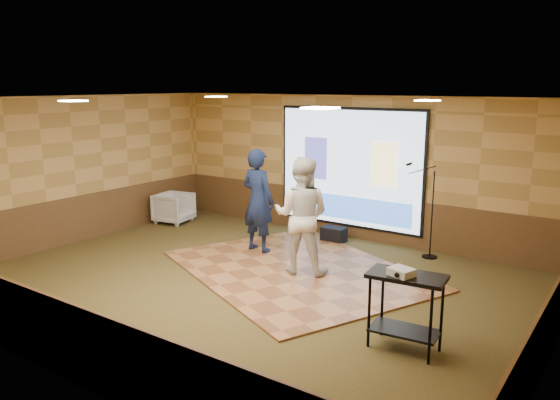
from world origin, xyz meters
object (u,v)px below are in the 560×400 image
Objects in this scene: player_right at (301,216)px; banquet_chair at (174,208)px; duffel_bag at (334,234)px; projector_screen at (349,169)px; av_table at (406,297)px; player_left at (258,200)px; projector at (401,272)px; dance_floor at (296,270)px; mic_stand at (428,232)px.

player_right is 4.61m from banquet_chair.
projector_screen is at bearing 80.60° from duffel_bag.
av_table is at bearing -54.20° from projector_screen.
player_right reaches higher than av_table.
player_left is 0.99× the size of player_right.
projector is 7.50m from banquet_chair.
banquet_chair is at bearing 164.14° from dance_floor.
dance_floor is 4.42m from banquet_chair.
duffel_bag reaches higher than dance_floor.
projector is (3.85, -2.25, -0.01)m from player_left.
player_right is at bearing -136.17° from mic_stand.
player_right is 1.12× the size of mic_stand.
projector_screen is at bearing 125.80° from av_table.
av_table is at bearing -50.20° from duffel_bag.
dance_floor is 3.21m from av_table.
projector_screen is 4.29m from banquet_chair.
player_right reaches higher than banquet_chair.
mic_stand reaches higher than projector.
player_left is 1.12× the size of mic_stand.
projector reaches higher than av_table.
mic_stand reaches higher than duffel_bag.
player_left reaches higher than duffel_bag.
projector_screen is 1.65× the size of player_right.
dance_floor is at bearing -115.89° from banquet_chair.
dance_floor is at bearing -79.73° from duffel_bag.
player_right is 2.66m from mic_stand.
mic_stand reaches higher than banquet_chair.
player_left is 2.55× the size of banquet_chair.
mic_stand is 2.28× the size of banquet_chair.
projector_screen is 6.81× the size of duffel_bag.
player_left is 4.46m from projector.
mic_stand is (-1.07, 3.74, -0.19)m from av_table.
projector_screen is at bearing -82.68° from banquet_chair.
projector_screen reaches higher than av_table.
dance_floor is 2.67m from mic_stand.
projector is (-0.04, -0.08, 0.34)m from av_table.
av_table is (2.95, -4.10, -0.79)m from projector_screen.
av_table reaches higher than duffel_bag.
projector_screen is 2.16m from mic_stand.
player_left is at bearing -40.46° from player_right.
banquet_chair is at bearing 157.50° from av_table.
av_table is at bearing 155.23° from player_left.
projector_screen is 11.95× the size of projector.
projector is at bearing -118.26° from av_table.
banquet_chair is at bearing 176.65° from mic_stand.
projector_screen reaches higher than player_right.
player_right reaches higher than projector.
projector_screen is 1.66× the size of player_left.
player_left is (-0.94, -1.92, -0.45)m from projector_screen.
player_right is 3.01m from av_table.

